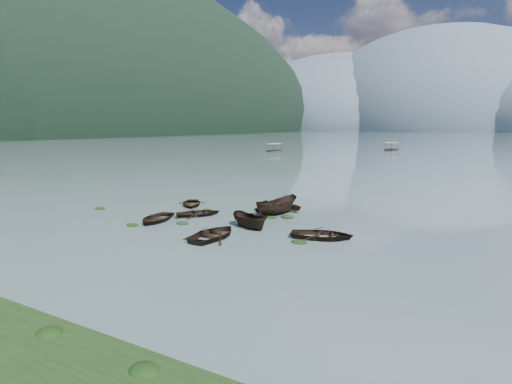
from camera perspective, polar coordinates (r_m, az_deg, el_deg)
The scene contains 21 objects.
ground_plane at distance 28.68m, azimuth -11.74°, elevation -7.37°, with size 2400.00×2400.00×0.00m, color slate.
haze_mtn_a at distance 961.85m, azimuth 12.17°, elevation 8.64°, with size 520.00×520.00×280.00m, color #475666.
haze_mtn_b at distance 924.09m, azimuth 24.24°, elevation 8.02°, with size 520.00×520.00×340.00m, color #475666.
rowboat_0 at distance 35.92m, azimuth -14.04°, elevation -4.06°, with size 3.11×4.36×0.90m, color black.
rowboat_1 at distance 37.39m, azimuth -8.19°, elevation -3.35°, with size 2.89×4.05×0.84m, color black.
rowboat_2 at distance 32.45m, azimuth -0.84°, elevation -5.20°, with size 1.48×3.95×1.52m, color black.
rowboat_3 at distance 29.91m, azimuth -6.01°, elevation -6.52°, with size 3.39×4.74×0.98m, color black.
rowboat_4 at distance 29.97m, azimuth 9.39°, elevation -6.57°, with size 3.26×4.57×0.95m, color black.
rowboat_6 at distance 42.14m, azimuth -9.22°, elevation -1.94°, with size 2.85×3.98×0.83m, color black.
rowboat_7 at distance 39.04m, azimuth 2.91°, elevation -2.72°, with size 3.34×4.68×0.97m, color black.
rowboat_8 at distance 37.37m, azimuth 2.95°, elevation -3.27°, with size 1.85×4.91×1.90m, color black.
weed_clump_0 at distance 34.49m, azimuth -10.51°, elevation -4.49°, with size 1.13×0.92×0.25m, color black.
weed_clump_1 at distance 34.85m, azimuth -17.22°, elevation -4.61°, with size 1.10×0.88×0.24m, color black.
weed_clump_2 at distance 28.54m, azimuth -8.21°, elevation -7.35°, with size 1.05×0.84×0.23m, color black.
weed_clump_3 at distance 36.06m, azimuth 2.24°, elevation -3.73°, with size 1.02×0.86×0.23m, color black.
weed_clump_4 at distance 28.69m, azimuth 6.20°, elevation -7.22°, with size 1.19×0.95×0.25m, color black.
weed_clump_5 at distance 42.93m, azimuth -21.39°, elevation -2.26°, with size 1.16×0.94×0.25m, color black.
weed_clump_6 at distance 39.81m, azimuth -6.95°, elevation -2.54°, with size 0.93×0.77×0.19m, color black.
weed_clump_7 at distance 36.22m, azimuth 4.52°, elevation -3.69°, with size 1.25×1.00×0.27m, color black.
pontoon_left at distance 134.46m, azimuth 2.59°, elevation 5.85°, with size 2.64×6.34×2.43m, color black, non-canonical shape.
pontoon_centre at distance 148.09m, azimuth 18.75°, elevation 5.69°, with size 2.83×6.78×2.60m, color black, non-canonical shape.
Camera 1 is at (18.03, -20.76, 8.15)m, focal length 28.00 mm.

